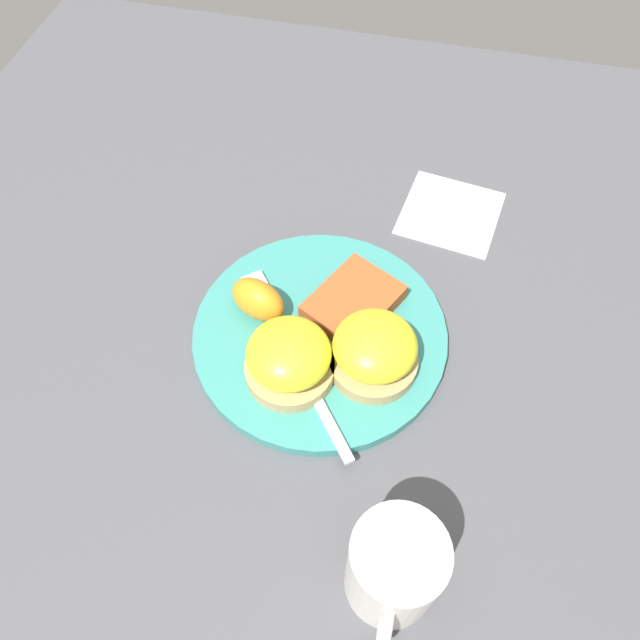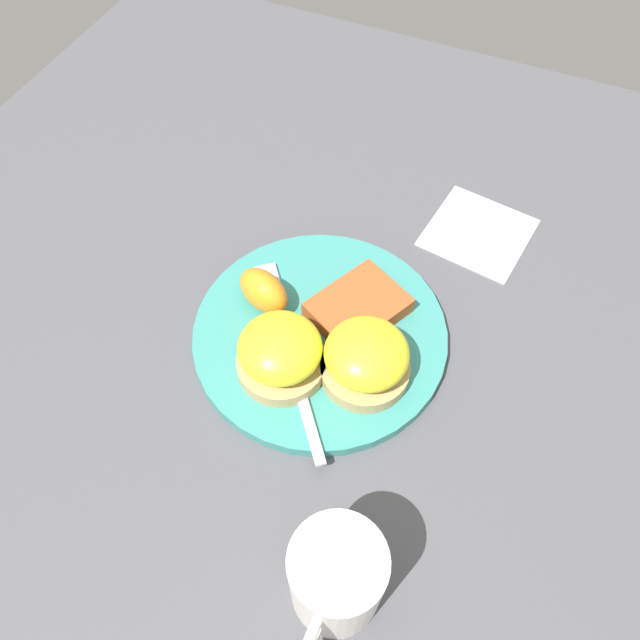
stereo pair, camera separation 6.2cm
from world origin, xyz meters
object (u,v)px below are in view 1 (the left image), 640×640
Objects in this scene: cup at (394,571)px; hashbrown_patty at (353,302)px; orange_wedge at (258,300)px; fork at (289,347)px; sandwich_benedict_left at (289,358)px; sandwich_benedict_right at (374,351)px.

hashbrown_patty is at bearing -162.27° from cup.
orange_wedge is 0.31× the size of fork.
sandwich_benedict_left reaches higher than fork.
hashbrown_patty is 0.88× the size of cup.
sandwich_benedict_right is 1.44× the size of orange_wedge.
cup reaches higher than hashbrown_patty.
sandwich_benedict_right is 0.94× the size of hashbrown_patty.
sandwich_benedict_left is 0.45× the size of fork.
fork is at bearing -162.84° from sandwich_benedict_left.
fork is 1.84× the size of cup.
cup is (0.23, 0.17, 0.02)m from orange_wedge.
sandwich_benedict_left is at bearing -26.05° from hashbrown_patty.
orange_wedge is at bearing -106.19° from sandwich_benedict_right.
fork is at bearing -39.70° from hashbrown_patty.
hashbrown_patty is (-0.06, -0.03, -0.02)m from sandwich_benedict_right.
sandwich_benedict_left is at bearing -142.80° from cup.
orange_wedge is 0.29m from cup.
hashbrown_patty is 0.48× the size of fork.
fork is (0.06, -0.05, -0.01)m from hashbrown_patty.
sandwich_benedict_right is at bearing 89.60° from fork.
sandwich_benedict_right is 0.83× the size of cup.
orange_wedge is at bearing -131.25° from fork.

